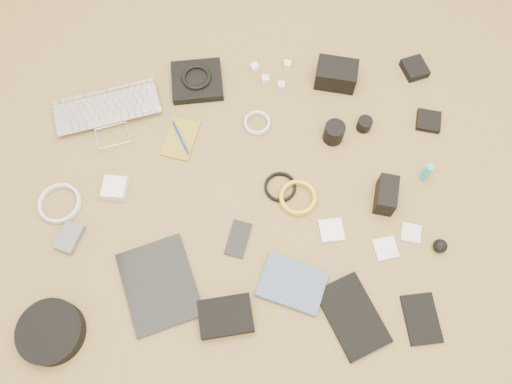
{
  "coord_description": "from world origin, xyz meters",
  "views": [
    {
      "loc": [
        -0.01,
        -0.64,
        1.55
      ],
      "look_at": [
        0.02,
        0.01,
        0.02
      ],
      "focal_mm": 35.0,
      "sensor_mm": 36.0,
      "label": 1
    }
  ],
  "objects_px": {
    "tablet": "(159,284)",
    "headphone_case": "(51,332)",
    "laptop": "(110,121)",
    "phone": "(238,239)",
    "dslr_camera": "(336,75)",
    "paperback": "(285,306)"
  },
  "relations": [
    {
      "from": "tablet",
      "to": "headphone_case",
      "type": "bearing_deg",
      "value": -174.37
    },
    {
      "from": "laptop",
      "to": "phone",
      "type": "relative_size",
      "value": 3.11
    },
    {
      "from": "dslr_camera",
      "to": "phone",
      "type": "bearing_deg",
      "value": -109.35
    },
    {
      "from": "headphone_case",
      "to": "paperback",
      "type": "distance_m",
      "value": 0.7
    },
    {
      "from": "tablet",
      "to": "laptop",
      "type": "bearing_deg",
      "value": 90.53
    },
    {
      "from": "phone",
      "to": "laptop",
      "type": "bearing_deg",
      "value": 151.62
    },
    {
      "from": "phone",
      "to": "headphone_case",
      "type": "height_order",
      "value": "headphone_case"
    },
    {
      "from": "tablet",
      "to": "paperback",
      "type": "distance_m",
      "value": 0.4
    },
    {
      "from": "phone",
      "to": "paperback",
      "type": "bearing_deg",
      "value": -41.19
    },
    {
      "from": "dslr_camera",
      "to": "laptop",
      "type": "bearing_deg",
      "value": -157.22
    },
    {
      "from": "headphone_case",
      "to": "paperback",
      "type": "bearing_deg",
      "value": 3.47
    },
    {
      "from": "dslr_camera",
      "to": "tablet",
      "type": "bearing_deg",
      "value": -117.61
    },
    {
      "from": "headphone_case",
      "to": "paperback",
      "type": "relative_size",
      "value": 0.99
    },
    {
      "from": "laptop",
      "to": "tablet",
      "type": "height_order",
      "value": "laptop"
    },
    {
      "from": "laptop",
      "to": "phone",
      "type": "height_order",
      "value": "laptop"
    },
    {
      "from": "headphone_case",
      "to": "phone",
      "type": "bearing_deg",
      "value": 25.26
    },
    {
      "from": "laptop",
      "to": "phone",
      "type": "bearing_deg",
      "value": -59.33
    },
    {
      "from": "phone",
      "to": "paperback",
      "type": "height_order",
      "value": "paperback"
    },
    {
      "from": "laptop",
      "to": "headphone_case",
      "type": "distance_m",
      "value": 0.74
    },
    {
      "from": "laptop",
      "to": "dslr_camera",
      "type": "relative_size",
      "value": 2.56
    },
    {
      "from": "headphone_case",
      "to": "tablet",
      "type": "bearing_deg",
      "value": 22.64
    },
    {
      "from": "tablet",
      "to": "paperback",
      "type": "relative_size",
      "value": 1.4
    }
  ]
}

